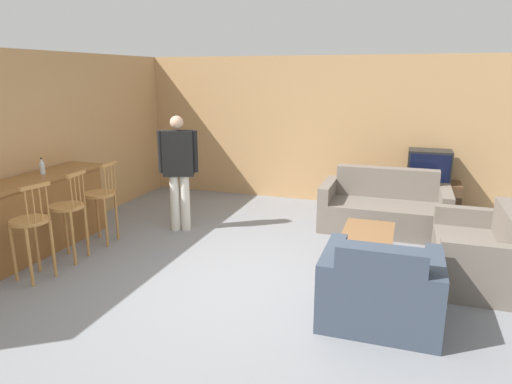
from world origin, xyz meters
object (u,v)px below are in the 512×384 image
person_by_window (179,167)px  bar_chair_mid (68,213)px  couch_far (384,209)px  coffee_table (368,236)px  loveseat_right (481,254)px  bottle (42,167)px  tv_unit (426,198)px  bar_chair_near (31,228)px  armchair_near (380,292)px  tv (429,166)px  bar_chair_far (101,200)px

person_by_window → bar_chair_mid: bearing=-118.1°
couch_far → coffee_table: couch_far is taller
loveseat_right → couch_far: bearing=128.1°
loveseat_right → bottle: bottle is taller
tv_unit → bottle: size_ratio=4.72×
bar_chair_near → coffee_table: size_ratio=1.24×
bar_chair_mid → person_by_window: size_ratio=0.66×
armchair_near → couch_far: bearing=92.6°
tv → tv_unit: bearing=90.0°
loveseat_right → tv_unit: loveseat_right is taller
couch_far → tv: size_ratio=2.74×
person_by_window → bar_chair_near: bearing=-110.7°
tv → bottle: bottle is taller
bar_chair_near → coffee_table: (3.55, 1.69, -0.27)m
bar_chair_near → bottle: (-0.61, 0.89, 0.49)m
tv_unit → couch_far: bearing=-123.3°
couch_far → tv_unit: 1.14m
couch_far → tv_unit: couch_far is taller
bar_chair_near → tv: size_ratio=1.69×
bar_chair_near → armchair_near: 3.81m
tv_unit → loveseat_right: bearing=-77.7°
bar_chair_near → bar_chair_far: bearing=90.0°
tv_unit → tv: bearing=-90.0°
bar_chair_near → armchair_near: (3.79, 0.28, -0.31)m
tv_unit → bottle: 5.87m
couch_far → coffee_table: (-0.11, -1.39, 0.04)m
bar_chair_far → person_by_window: size_ratio=0.66×
bar_chair_far → tv: (4.29, 2.78, 0.22)m
bar_chair_mid → couch_far: size_ratio=0.62×
bar_chair_mid → tv: bearing=38.7°
bar_chair_near → loveseat_right: bearing=18.5°
bar_chair_near → person_by_window: 2.22m
couch_far → loveseat_right: 1.86m
bar_chair_far → tv_unit: bar_chair_far is taller
bar_chair_near → coffee_table: bar_chair_near is taller
bar_chair_far → couch_far: bearing=26.6°
bar_chair_far → armchair_near: bar_chair_far is taller
coffee_table → tv: size_ratio=1.36×
tv_unit → coffee_table: bearing=-107.5°
person_by_window → armchair_near: bearing=-30.4°
bar_chair_far → tv: size_ratio=1.69×
bar_chair_near → bar_chair_mid: bearing=90.0°
bar_chair_near → tv: bearing=43.2°
bar_chair_mid → person_by_window: person_by_window is taller
bar_chair_far → armchair_near: bearing=-14.2°
bar_chair_far → tv_unit: size_ratio=1.09×
bar_chair_near → person_by_window: bearing=69.3°
couch_far → tv_unit: bearing=56.7°
coffee_table → bar_chair_near: bearing=-154.5°
loveseat_right → armchair_near: bearing=-127.6°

